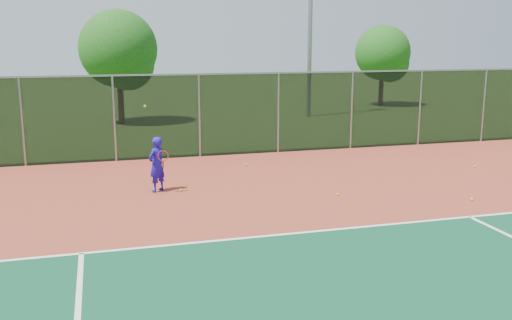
{
  "coord_description": "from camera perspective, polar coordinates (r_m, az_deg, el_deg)",
  "views": [
    {
      "loc": [
        -6.51,
        -8.32,
        4.23
      ],
      "look_at": [
        -2.81,
        5.0,
        1.3
      ],
      "focal_mm": 40.0,
      "sensor_mm": 36.0,
      "label": 1
    }
  ],
  "objects": [
    {
      "name": "court_apron",
      "position": [
        12.91,
        15.92,
        -7.59
      ],
      "size": [
        30.0,
        20.0,
        0.02
      ],
      "primitive_type": "cube",
      "color": "#9C3C27",
      "rests_on": "ground"
    },
    {
      "name": "tree_back_mid",
      "position": [
        37.89,
        12.72,
        10.18
      ],
      "size": [
        3.52,
        3.52,
        5.16
      ],
      "color": "#352013",
      "rests_on": "ground"
    },
    {
      "name": "fence_back",
      "position": [
        21.5,
        2.24,
        4.84
      ],
      "size": [
        30.0,
        0.06,
        3.03
      ],
      "color": "black",
      "rests_on": "court_apron"
    },
    {
      "name": "tree_back_left",
      "position": [
        29.75,
        -13.39,
        10.41
      ],
      "size": [
        3.89,
        3.89,
        5.72
      ],
      "color": "#352013",
      "rests_on": "ground"
    },
    {
      "name": "practice_ball_7",
      "position": [
        20.48,
        21.04,
        -0.61
      ],
      "size": [
        0.07,
        0.07,
        0.07
      ],
      "primitive_type": "sphere",
      "color": "#BDDD19",
      "rests_on": "court_apron"
    },
    {
      "name": "ground",
      "position": [
        11.38,
        21.21,
        -10.71
      ],
      "size": [
        120.0,
        120.0,
        0.0
      ],
      "primitive_type": "plane",
      "color": "#2B4F16",
      "rests_on": "ground"
    },
    {
      "name": "practice_ball_6",
      "position": [
        16.29,
        20.77,
        -3.68
      ],
      "size": [
        0.07,
        0.07,
        0.07
      ],
      "primitive_type": "sphere",
      "color": "#BDDD19",
      "rests_on": "court_apron"
    },
    {
      "name": "practice_ball_2",
      "position": [
        16.3,
        -7.53,
        -2.98
      ],
      "size": [
        0.07,
        0.07,
        0.07
      ],
      "primitive_type": "sphere",
      "color": "#BDDD19",
      "rests_on": "court_apron"
    },
    {
      "name": "practice_ball_8",
      "position": [
        15.88,
        8.17,
        -3.4
      ],
      "size": [
        0.07,
        0.07,
        0.07
      ],
      "primitive_type": "sphere",
      "color": "#BDDD19",
      "rests_on": "court_apron"
    },
    {
      "name": "practice_ball_0",
      "position": [
        19.4,
        -1.0,
        -0.46
      ],
      "size": [
        0.07,
        0.07,
        0.07
      ],
      "primitive_type": "sphere",
      "color": "#BDDD19",
      "rests_on": "court_apron"
    },
    {
      "name": "tennis_player",
      "position": [
        16.21,
        -9.91,
        -0.42
      ],
      "size": [
        0.67,
        0.74,
        2.45
      ],
      "color": "#1E12AE",
      "rests_on": "court_apron"
    }
  ]
}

